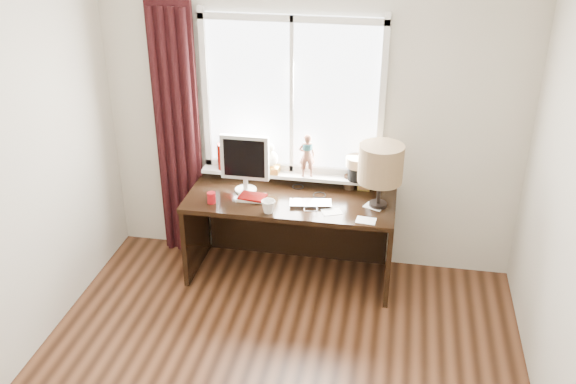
% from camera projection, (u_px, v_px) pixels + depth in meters
% --- Properties ---
extents(ceiling, '(3.50, 4.00, 0.00)m').
position_uv_depth(ceiling, '(249.00, 2.00, 2.94)').
color(ceiling, white).
rests_on(ceiling, wall_back).
extents(wall_back, '(3.50, 0.00, 2.60)m').
position_uv_depth(wall_back, '(310.00, 120.00, 5.28)').
color(wall_back, '#C0B5A2').
rests_on(wall_back, ground).
extents(laptop, '(0.36, 0.27, 0.03)m').
position_uv_depth(laptop, '(311.00, 203.00, 5.11)').
color(laptop, silver).
rests_on(laptop, desk).
extents(mug, '(0.15, 0.15, 0.11)m').
position_uv_depth(mug, '(268.00, 206.00, 4.98)').
color(mug, white).
rests_on(mug, desk).
extents(red_cup, '(0.07, 0.07, 0.09)m').
position_uv_depth(red_cup, '(211.00, 198.00, 5.13)').
color(red_cup, maroon).
rests_on(red_cup, desk).
extents(window, '(1.52, 0.22, 1.40)m').
position_uv_depth(window, '(294.00, 120.00, 5.25)').
color(window, white).
rests_on(window, ground).
extents(curtain, '(0.38, 0.09, 2.25)m').
position_uv_depth(curtain, '(177.00, 136.00, 5.46)').
color(curtain, black).
rests_on(curtain, floor).
extents(desk, '(1.70, 0.70, 0.75)m').
position_uv_depth(desk, '(292.00, 219.00, 5.41)').
color(desk, black).
rests_on(desk, floor).
extents(monitor, '(0.40, 0.18, 0.49)m').
position_uv_depth(monitor, '(245.00, 160.00, 5.22)').
color(monitor, beige).
rests_on(monitor, desk).
extents(notebook_stack, '(0.24, 0.18, 0.03)m').
position_uv_depth(notebook_stack, '(252.00, 197.00, 5.20)').
color(notebook_stack, beige).
rests_on(notebook_stack, desk).
extents(brush_holder, '(0.09, 0.09, 0.25)m').
position_uv_depth(brush_holder, '(349.00, 182.00, 5.36)').
color(brush_holder, black).
rests_on(brush_holder, desk).
extents(icon_frame, '(0.10, 0.03, 0.13)m').
position_uv_depth(icon_frame, '(364.00, 184.00, 5.31)').
color(icon_frame, gold).
rests_on(icon_frame, desk).
extents(table_lamp, '(0.35, 0.35, 0.52)m').
position_uv_depth(table_lamp, '(381.00, 164.00, 4.94)').
color(table_lamp, black).
rests_on(table_lamp, desk).
extents(loose_papers, '(0.50, 0.38, 0.00)m').
position_uv_depth(loose_papers, '(357.00, 213.00, 4.99)').
color(loose_papers, white).
rests_on(loose_papers, desk).
extents(desk_cables, '(0.32, 0.35, 0.01)m').
position_uv_depth(desk_cables, '(313.00, 196.00, 5.25)').
color(desk_cables, black).
rests_on(desk_cables, desk).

